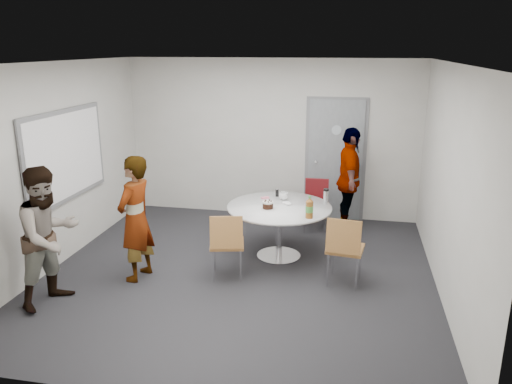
% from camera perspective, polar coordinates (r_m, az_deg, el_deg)
% --- Properties ---
extents(floor, '(5.00, 5.00, 0.00)m').
position_cam_1_polar(floor, '(6.67, -1.90, -9.33)').
color(floor, black).
rests_on(floor, ground).
extents(ceiling, '(5.00, 5.00, 0.00)m').
position_cam_1_polar(ceiling, '(6.01, -2.15, 14.55)').
color(ceiling, silver).
rests_on(ceiling, wall_back).
extents(wall_back, '(5.00, 0.00, 5.00)m').
position_cam_1_polar(wall_back, '(8.60, 1.77, 6.07)').
color(wall_back, '#BBBAB2').
rests_on(wall_back, floor).
extents(wall_left, '(0.00, 5.00, 5.00)m').
position_cam_1_polar(wall_left, '(7.18, -21.88, 2.80)').
color(wall_left, '#BBBAB2').
rests_on(wall_left, floor).
extents(wall_right, '(0.00, 5.00, 5.00)m').
position_cam_1_polar(wall_right, '(6.15, 21.31, 0.72)').
color(wall_right, '#BBBAB2').
rests_on(wall_right, floor).
extents(wall_front, '(5.00, 0.00, 5.00)m').
position_cam_1_polar(wall_front, '(3.93, -10.34, -7.02)').
color(wall_front, '#BBBAB2').
rests_on(wall_front, floor).
extents(door, '(1.02, 0.17, 2.12)m').
position_cam_1_polar(door, '(8.54, 9.04, 3.58)').
color(door, slate).
rests_on(door, wall_back).
extents(whiteboard, '(0.04, 1.90, 1.25)m').
position_cam_1_polar(whiteboard, '(7.30, -20.87, 3.93)').
color(whiteboard, slate).
rests_on(whiteboard, wall_left).
extents(table, '(1.45, 1.45, 1.05)m').
position_cam_1_polar(table, '(6.94, 2.85, -2.47)').
color(table, white).
rests_on(table, floor).
extents(chair_near_left, '(0.51, 0.54, 0.89)m').
position_cam_1_polar(chair_near_left, '(6.31, -3.36, -5.50)').
color(chair_near_left, brown).
rests_on(chair_near_left, floor).
extents(chair_near_right, '(0.49, 0.52, 0.91)m').
position_cam_1_polar(chair_near_right, '(6.22, 10.08, -5.94)').
color(chair_near_right, brown).
rests_on(chair_near_right, floor).
extents(chair_far, '(0.40, 0.43, 0.83)m').
position_cam_1_polar(chair_far, '(8.11, 6.89, -0.84)').
color(chair_far, maroon).
rests_on(chair_far, floor).
extents(person_main, '(0.49, 0.65, 1.61)m').
position_cam_1_polar(person_main, '(6.44, -13.61, -2.98)').
color(person_main, '#A5C6EA').
rests_on(person_main, floor).
extents(person_left, '(0.85, 0.95, 1.63)m').
position_cam_1_polar(person_left, '(6.13, -22.59, -4.71)').
color(person_left, white).
rests_on(person_left, floor).
extents(person_right, '(0.52, 1.02, 1.68)m').
position_cam_1_polar(person_right, '(8.06, 10.61, 1.37)').
color(person_right, black).
rests_on(person_right, floor).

